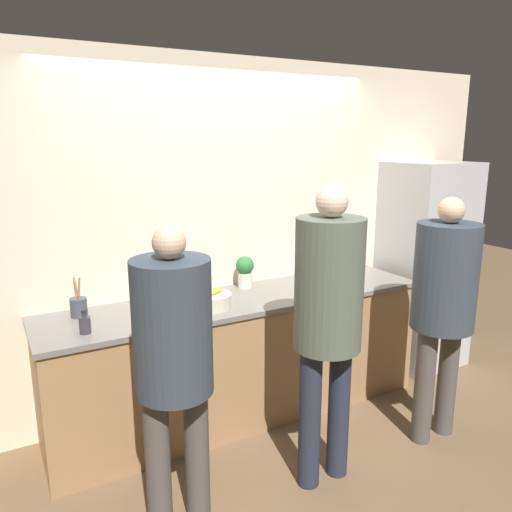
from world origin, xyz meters
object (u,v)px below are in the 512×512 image
refrigerator (424,265)px  fruit_bowl (212,300)px  bottle_dark (85,324)px  person_left (174,352)px  cup_yellow (350,274)px  person_right (444,295)px  utensil_crock (79,307)px  potted_plant (245,271)px  person_center (328,308)px

refrigerator → fruit_bowl: bearing=-176.6°
bottle_dark → person_left: bearing=-65.9°
refrigerator → bottle_dark: size_ratio=12.74×
fruit_bowl → cup_yellow: (1.26, 0.10, -0.00)m
cup_yellow → refrigerator: bearing=1.6°
person_right → utensil_crock: 2.36m
potted_plant → bottle_dark: bearing=-163.9°
person_left → refrigerator: bearing=17.8°
person_center → potted_plant: 1.11m
fruit_bowl → utensil_crock: bearing=162.9°
cup_yellow → person_center: bearing=-135.1°
person_center → fruit_bowl: (-0.36, 0.80, -0.13)m
person_center → cup_yellow: (0.91, 0.91, -0.13)m
refrigerator → fruit_bowl: size_ratio=6.98×
refrigerator → cup_yellow: 0.87m
refrigerator → utensil_crock: refrigerator is taller
fruit_bowl → bottle_dark: bottle_dark is taller
person_left → potted_plant: size_ratio=6.64×
person_center → person_left: bearing=175.4°
cup_yellow → potted_plant: size_ratio=0.37×
utensil_crock → person_right: bearing=-26.8°
fruit_bowl → cup_yellow: 1.27m
utensil_crock → person_left: bearing=-74.0°
fruit_bowl → cup_yellow: fruit_bowl is taller
person_left → person_right: (1.82, -0.08, 0.03)m
person_right → cup_yellow: (-0.02, 0.91, -0.07)m
person_center → potted_plant: bearing=87.3°
person_left → fruit_bowl: size_ratio=6.22×
person_right → bottle_dark: person_right is taller
person_right → bottle_dark: (-2.12, 0.75, -0.06)m
fruit_bowl → bottle_dark: 0.84m
person_center → bottle_dark: (-1.19, 0.75, -0.12)m
utensil_crock → bottle_dark: bearing=-93.6°
person_center → cup_yellow: size_ratio=19.78×
refrigerator → utensil_crock: bearing=177.6°
utensil_crock → cup_yellow: 2.09m
person_center → bottle_dark: size_ratio=12.46×
utensil_crock → cup_yellow: utensil_crock is taller
refrigerator → fruit_bowl: refrigerator is taller
person_left → utensil_crock: 1.02m
potted_plant → fruit_bowl: bearing=-143.5°
utensil_crock → refrigerator: bearing=-2.4°
person_left → potted_plant: person_left is taller
person_center → bottle_dark: bearing=147.9°
person_left → potted_plant: 1.40m
fruit_bowl → potted_plant: size_ratio=1.07×
person_center → person_right: size_ratio=1.07×
refrigerator → potted_plant: 1.74m
person_center → bottle_dark: 1.41m
person_left → potted_plant: bearing=47.7°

